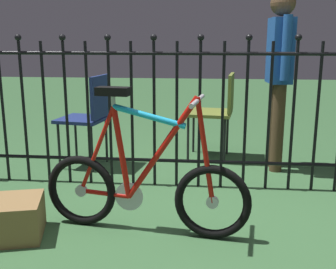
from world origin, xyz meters
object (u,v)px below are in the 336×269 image
(bicycle, at_px, (144,186))
(chair_navy, at_px, (90,112))
(person_visitor, at_px, (279,66))
(chair_olive, at_px, (217,107))
(display_crate, at_px, (13,218))

(bicycle, xyz_separation_m, chair_navy, (-0.70, 1.28, 0.22))
(chair_navy, height_order, person_visitor, person_visitor)
(person_visitor, bearing_deg, chair_navy, -176.62)
(chair_olive, height_order, chair_navy, chair_navy)
(bicycle, height_order, person_visitor, person_visitor)
(bicycle, distance_m, display_crate, 0.81)
(bicycle, distance_m, chair_navy, 1.47)
(bicycle, xyz_separation_m, person_visitor, (0.99, 1.38, 0.63))
(chair_olive, bearing_deg, person_visitor, -28.41)
(bicycle, bearing_deg, display_crate, -169.17)
(bicycle, xyz_separation_m, chair_olive, (0.47, 1.66, 0.22))
(chair_navy, bearing_deg, bicycle, -61.45)
(chair_olive, distance_m, chair_navy, 1.23)
(bicycle, xyz_separation_m, display_crate, (-0.78, -0.15, -0.18))
(chair_olive, distance_m, person_visitor, 0.72)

